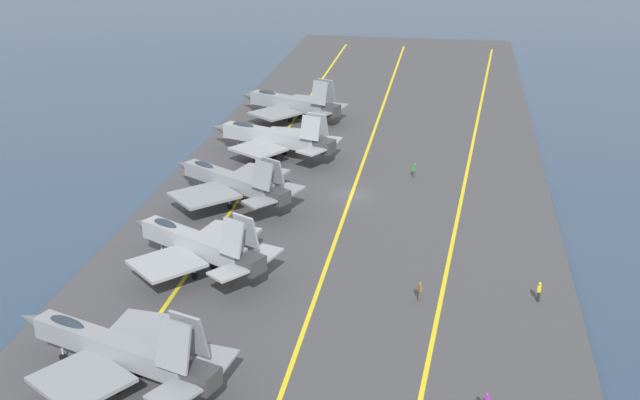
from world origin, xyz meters
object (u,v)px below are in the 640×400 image
parked_jet_nearest (117,349)px  parked_jet_second (197,244)px  crew_brown_vest (420,291)px  parked_jet_fifth (290,103)px  parked_jet_third (231,181)px  crew_green_vest (415,170)px  parked_jet_fourth (273,137)px  crew_yellow_vest (539,291)px

parked_jet_nearest → parked_jet_second: bearing=-1.1°
parked_jet_nearest → crew_brown_vest: parked_jet_nearest is taller
parked_jet_second → parked_jet_fifth: (47.09, 1.37, -0.39)m
parked_jet_third → parked_jet_fifth: 31.76m
crew_brown_vest → crew_green_vest: crew_green_vest is taller
parked_jet_nearest → parked_jet_fifth: (63.66, 1.06, -0.36)m
crew_green_vest → parked_jet_second: bearing=146.8°
parked_jet_fifth → crew_green_vest: parked_jet_fifth is taller
parked_jet_nearest → crew_brown_vest: bearing=-53.4°
parked_jet_second → parked_jet_fourth: size_ratio=0.88×
crew_brown_vest → crew_green_vest: size_ratio=0.99×
parked_jet_nearest → crew_yellow_vest: parked_jet_nearest is taller
parked_jet_second → parked_jet_third: parked_jet_second is taller
parked_jet_fourth → crew_green_vest: bearing=-104.7°
crew_yellow_vest → parked_jet_third: bearing=62.3°
parked_jet_third → crew_brown_vest: bearing=-130.3°
parked_jet_third → parked_jet_fifth: parked_jet_fifth is taller
crew_yellow_vest → crew_green_vest: bearing=23.4°
parked_jet_second → crew_green_vest: parked_jet_second is taller
crew_green_vest → crew_brown_vest: bearing=-175.9°
parked_jet_nearest → parked_jet_fifth: bearing=1.0°
parked_jet_fifth → crew_brown_vest: 53.29m
parked_jet_nearest → parked_jet_third: parked_jet_nearest is taller
parked_jet_fifth → crew_yellow_vest: (-47.52, -30.17, -1.34)m
parked_jet_nearest → parked_jet_third: (31.90, 0.84, -0.06)m
parked_jet_second → crew_yellow_vest: bearing=-90.8°
parked_jet_fourth → crew_brown_vest: size_ratio=9.72×
parked_jet_third → crew_green_vest: 21.48m
parked_jet_fourth → crew_green_vest: size_ratio=9.59×
crew_green_vest → parked_jet_fourth: bearing=75.3°
parked_jet_fourth → parked_jet_fifth: 16.22m
parked_jet_third → crew_brown_vest: (-17.35, -20.43, -1.63)m
parked_jet_second → parked_jet_third: 15.38m
crew_brown_vest → parked_jet_third: bearing=49.7°
crew_green_vest → parked_jet_nearest: bearing=157.8°
parked_jet_nearest → parked_jet_second: size_ratio=1.13×
parked_jet_fourth → parked_jet_nearest: bearing=179.9°
parked_jet_nearest → crew_yellow_vest: (16.14, -29.11, -1.70)m
parked_jet_second → parked_jet_nearest: bearing=178.9°
parked_jet_third → crew_yellow_vest: 33.89m
parked_jet_third → parked_jet_fourth: (15.58, -0.89, -0.10)m
parked_jet_nearest → parked_jet_second: parked_jet_nearest is taller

